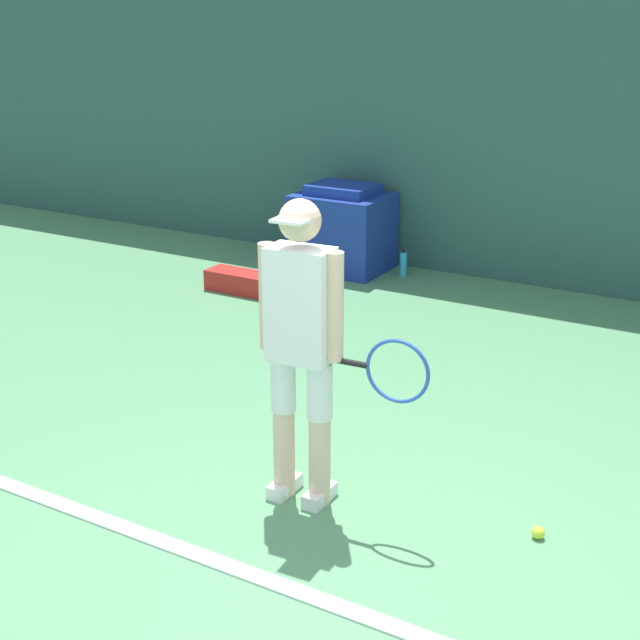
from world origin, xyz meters
TOP-DOWN VIEW (x-y plane):
  - ground_plane at (0.00, 0.00)m, footprint 24.00×24.00m
  - back_wall at (0.00, 5.25)m, footprint 24.00×0.10m
  - court_baseline at (0.00, -0.07)m, footprint 21.60×0.10m
  - tennis_player at (-0.52, 0.67)m, footprint 0.96×0.29m
  - tennis_ball at (0.74, 0.94)m, footprint 0.07×0.07m
  - covered_chair at (-2.54, 4.78)m, footprint 0.92×0.74m
  - equipment_bag at (-3.00, 3.61)m, footprint 0.68×0.27m
  - water_bottle at (-1.87, 4.84)m, footprint 0.08×0.08m

SIDE VIEW (x-z plane):
  - ground_plane at x=0.00m, z-range 0.00..0.00m
  - court_baseline at x=0.00m, z-range 0.00..0.01m
  - tennis_ball at x=0.74m, z-range 0.00..0.07m
  - equipment_bag at x=-3.00m, z-range 0.00..0.20m
  - water_bottle at x=-1.87m, z-range -0.01..0.27m
  - covered_chair at x=-2.54m, z-range -0.02..0.86m
  - tennis_player at x=-0.52m, z-range 0.10..1.79m
  - back_wall at x=0.00m, z-range 0.00..2.87m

